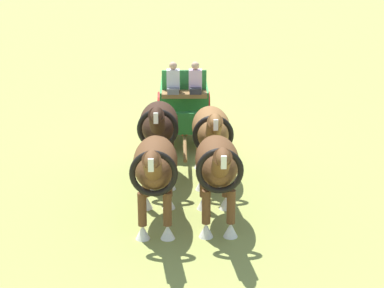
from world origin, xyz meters
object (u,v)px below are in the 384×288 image
object	(u,v)px
show_wagon	(184,101)
draft_horse_lead_off	(155,166)
draft_horse_rear_off	(159,126)
draft_horse_rear_near	(211,131)
draft_horse_lead_near	(217,165)

from	to	relation	value
show_wagon	draft_horse_lead_off	distance (m)	6.15
draft_horse_lead_off	show_wagon	bearing A→B (deg)	155.85
show_wagon	draft_horse_rear_off	distance (m)	3.58
draft_horse_rear_near	draft_horse_lead_near	distance (m)	2.60
draft_horse_lead_off	draft_horse_lead_near	bearing A→B (deg)	71.85
show_wagon	draft_horse_rear_near	world-z (taller)	show_wagon
show_wagon	draft_horse_lead_off	size ratio (longest dim) A/B	1.79
draft_horse_rear_off	draft_horse_rear_near	bearing A→B (deg)	71.82
draft_horse_rear_off	draft_horse_lead_near	bearing A→B (deg)	8.42
draft_horse_rear_near	draft_horse_lead_off	bearing A→B (deg)	-44.63
draft_horse_rear_near	draft_horse_lead_near	bearing A→B (deg)	-18.08
draft_horse_rear_near	show_wagon	bearing A→B (deg)	172.41
show_wagon	draft_horse_rear_off	world-z (taller)	show_wagon
show_wagon	draft_horse_lead_near	xyz separation A→B (m)	(6.01, -1.28, 0.22)
show_wagon	draft_horse_rear_off	bearing A→B (deg)	-28.58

